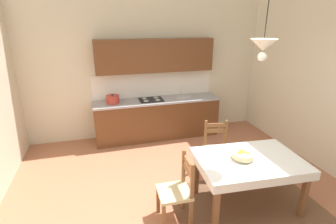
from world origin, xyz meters
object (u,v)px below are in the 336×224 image
pendant_lamp (263,46)px  dining_table (249,166)px  dining_chair_kitchen_side (217,150)px  dining_chair_tv_side (177,191)px  fruit_bowl (243,155)px  kitchen_cabinetry (157,101)px

pendant_lamp → dining_table: bearing=-126.9°
dining_chair_kitchen_side → pendant_lamp: (0.07, -0.86, 1.82)m
dining_chair_tv_side → fruit_bowl: 1.03m
kitchen_cabinetry → dining_chair_kitchen_side: size_ratio=3.02×
dining_chair_kitchen_side → dining_table: bearing=-87.3°
pendant_lamp → dining_chair_kitchen_side: bearing=94.4°
fruit_bowl → pendant_lamp: size_ratio=0.37×
dining_table → dining_chair_tv_side: (-1.05, -0.02, -0.19)m
kitchen_cabinetry → dining_chair_tv_side: size_ratio=3.02×
kitchen_cabinetry → pendant_lamp: 3.08m
kitchen_cabinetry → pendant_lamp: (0.71, -2.64, 1.41)m
dining_chair_tv_side → dining_chair_kitchen_side: bearing=42.0°
dining_chair_tv_side → fruit_bowl: dining_chair_tv_side is taller
dining_chair_tv_side → kitchen_cabinetry: bearing=82.1°
kitchen_cabinetry → dining_chair_kitchen_side: 1.94m
kitchen_cabinetry → dining_chair_tv_side: kitchen_cabinetry is taller
dining_chair_tv_side → pendant_lamp: pendant_lamp is taller
pendant_lamp → dining_chair_tv_side: bearing=-177.4°
kitchen_cabinetry → pendant_lamp: size_ratio=3.48×
fruit_bowl → pendant_lamp: bearing=7.4°
fruit_bowl → dining_table: bearing=-9.2°
dining_chair_tv_side → dining_chair_kitchen_side: size_ratio=1.00×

